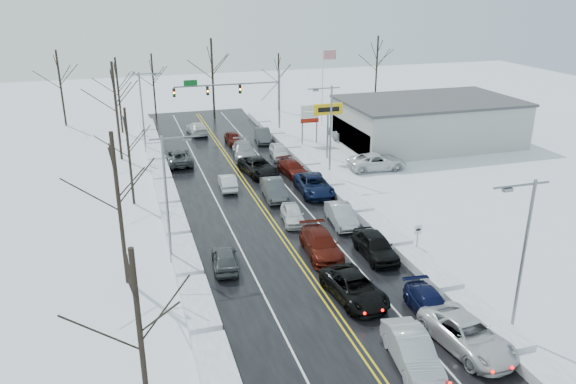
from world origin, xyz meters
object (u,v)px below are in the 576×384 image
object	(u,v)px
oncoming_car_0	(228,189)
traffic_signal_mast	(240,92)
flagpole	(324,81)
tires_plus_sign	(328,113)
dealership_building	(428,122)

from	to	relation	value
oncoming_car_0	traffic_signal_mast	bearing A→B (deg)	-102.37
flagpole	oncoming_car_0	xyz separation A→B (m)	(-17.09, -20.69, -5.93)
flagpole	traffic_signal_mast	bearing A→B (deg)	-170.27
oncoming_car_0	tires_plus_sign	bearing A→B (deg)	-148.06
tires_plus_sign	oncoming_car_0	size ratio (longest dim) A/B	1.46
traffic_signal_mast	oncoming_car_0	world-z (taller)	traffic_signal_mast
tires_plus_sign	flagpole	size ratio (longest dim) A/B	0.60
tires_plus_sign	flagpole	bearing A→B (deg)	71.56
flagpole	oncoming_car_0	distance (m)	27.48
traffic_signal_mast	tires_plus_sign	world-z (taller)	traffic_signal_mast
dealership_building	oncoming_car_0	xyz separation A→B (m)	(-25.90, -8.69, -2.66)
tires_plus_sign	oncoming_car_0	xyz separation A→B (m)	(-12.42, -6.68, -4.99)
tires_plus_sign	flagpole	xyz separation A→B (m)	(4.67, 14.01, 0.93)
flagpole	dealership_building	bearing A→B (deg)	-53.73
flagpole	tires_plus_sign	bearing A→B (deg)	-108.44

